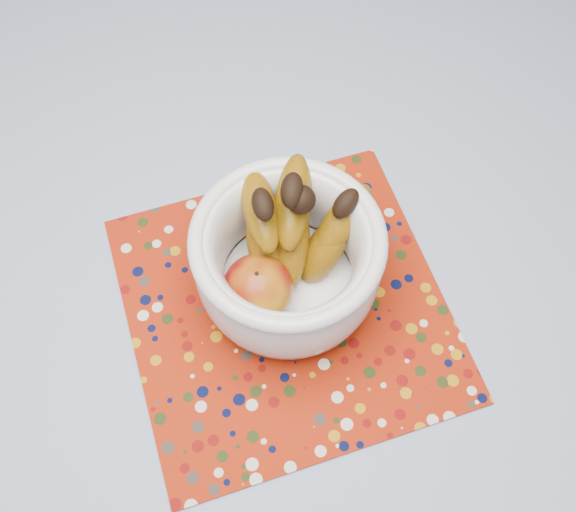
{
  "coord_description": "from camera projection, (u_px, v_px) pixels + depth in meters",
  "views": [
    {
      "loc": [
        0.11,
        -0.4,
        1.59
      ],
      "look_at": [
        0.09,
        -0.01,
        0.85
      ],
      "focal_mm": 42.0,
      "sensor_mm": 36.0,
      "label": 1
    }
  ],
  "objects": [
    {
      "name": "fruit_bowl",
      "position": [
        290.0,
        252.0,
        0.84
      ],
      "size": [
        0.26,
        0.25,
        0.2
      ],
      "color": "white",
      "rests_on": "placemat"
    },
    {
      "name": "table",
      "position": [
        231.0,
        302.0,
        1.0
      ],
      "size": [
        1.2,
        1.2,
        0.75
      ],
      "color": "brown",
      "rests_on": "ground"
    },
    {
      "name": "tablecloth",
      "position": [
        226.0,
        278.0,
        0.93
      ],
      "size": [
        1.32,
        1.32,
        0.01
      ],
      "primitive_type": "cube",
      "color": "#6274A4",
      "rests_on": "table"
    },
    {
      "name": "placemat",
      "position": [
        286.0,
        307.0,
        0.9
      ],
      "size": [
        0.54,
        0.54,
        0.0
      ],
      "primitive_type": "cube",
      "rotation": [
        0.0,
        0.0,
        0.39
      ],
      "color": "#961D08",
      "rests_on": "tablecloth"
    }
  ]
}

